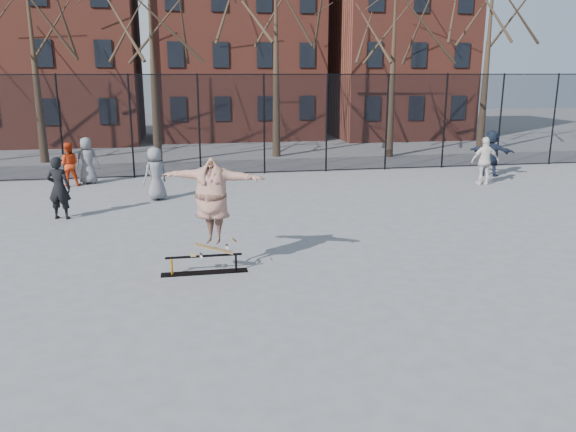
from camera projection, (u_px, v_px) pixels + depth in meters
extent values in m
plane|color=slate|center=(300.00, 294.00, 10.51)|extent=(100.00, 100.00, 0.00)
cube|color=black|center=(205.00, 273.00, 11.64)|extent=(1.78, 0.27, 0.01)
cylinder|color=orange|center=(172.00, 266.00, 11.48)|extent=(0.05, 0.05, 0.37)
cylinder|color=black|center=(236.00, 263.00, 11.71)|extent=(0.05, 0.05, 0.37)
cylinder|color=black|center=(204.00, 256.00, 11.55)|extent=(1.57, 0.05, 0.05)
imported|color=#3C3482|center=(212.00, 208.00, 11.33)|extent=(2.23, 1.34, 1.76)
imported|color=slate|center=(156.00, 174.00, 18.08)|extent=(1.01, 0.94, 1.73)
imported|color=black|center=(59.00, 188.00, 15.73)|extent=(0.73, 0.57, 1.78)
imported|color=red|center=(69.00, 164.00, 20.36)|extent=(0.82, 0.67, 1.59)
imported|color=silver|center=(485.00, 161.00, 20.57)|extent=(1.06, 0.51, 1.76)
imported|color=#1A2335|center=(491.00, 153.00, 22.33)|extent=(1.66, 1.51, 1.84)
imported|color=slate|center=(87.00, 161.00, 20.74)|extent=(0.87, 0.58, 1.73)
cylinder|color=black|center=(60.00, 128.00, 21.23)|extent=(0.07, 0.07, 4.00)
cylinder|color=black|center=(131.00, 127.00, 21.69)|extent=(0.07, 0.07, 4.00)
cylinder|color=black|center=(199.00, 125.00, 22.15)|extent=(0.07, 0.07, 4.00)
cylinder|color=black|center=(264.00, 124.00, 22.61)|extent=(0.07, 0.07, 4.00)
cylinder|color=black|center=(327.00, 123.00, 23.07)|extent=(0.07, 0.07, 4.00)
cylinder|color=black|center=(387.00, 122.00, 23.53)|extent=(0.07, 0.07, 4.00)
cylinder|color=black|center=(445.00, 121.00, 23.98)|extent=(0.07, 0.07, 4.00)
cylinder|color=black|center=(500.00, 120.00, 24.44)|extent=(0.07, 0.07, 4.00)
cylinder|color=black|center=(554.00, 120.00, 24.90)|extent=(0.07, 0.07, 4.00)
cube|color=black|center=(234.00, 125.00, 22.40)|extent=(34.00, 0.01, 4.00)
cylinder|color=black|center=(233.00, 74.00, 21.91)|extent=(34.00, 0.04, 0.04)
cone|color=black|center=(37.00, 112.00, 25.39)|extent=(0.40, 0.40, 4.62)
cone|color=black|center=(160.00, 112.00, 25.12)|extent=(0.40, 0.40, 4.62)
cone|color=black|center=(277.00, 109.00, 27.33)|extent=(0.40, 0.40, 4.62)
cone|color=black|center=(393.00, 109.00, 27.06)|extent=(0.40, 0.40, 4.62)
cone|color=black|center=(484.00, 106.00, 29.27)|extent=(0.40, 0.40, 4.62)
cube|color=brown|center=(56.00, 37.00, 32.20)|extent=(9.00, 7.00, 12.00)
cube|color=brown|center=(238.00, 30.00, 33.92)|extent=(10.00, 7.00, 13.00)
cube|color=brown|center=(394.00, 49.00, 35.94)|extent=(8.00, 7.00, 11.00)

